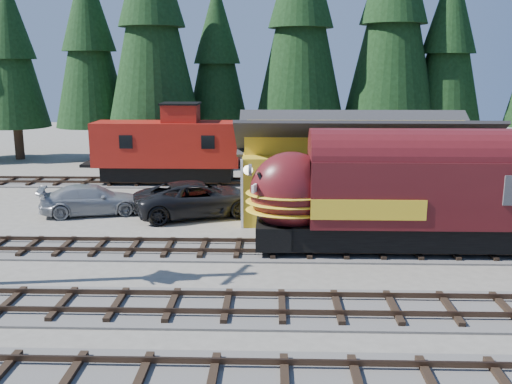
{
  "coord_description": "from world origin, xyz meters",
  "views": [
    {
      "loc": [
        -4.54,
        -19.25,
        7.76
      ],
      "look_at": [
        -5.22,
        4.0,
        2.59
      ],
      "focal_mm": 40.0,
      "sensor_mm": 36.0,
      "label": 1
    }
  ],
  "objects_px": {
    "caboose": "(168,147)",
    "pickup_truck_a": "(198,199)",
    "depot": "(359,159)",
    "locomotive": "(415,199)",
    "pickup_truck_b": "(92,200)"
  },
  "relations": [
    {
      "from": "depot",
      "to": "locomotive",
      "type": "bearing_deg",
      "value": -77.96
    },
    {
      "from": "depot",
      "to": "pickup_truck_b",
      "type": "xyz_separation_m",
      "value": [
        -14.12,
        -0.51,
        -2.18
      ]
    },
    {
      "from": "pickup_truck_a",
      "to": "pickup_truck_b",
      "type": "bearing_deg",
      "value": 68.09
    },
    {
      "from": "locomotive",
      "to": "pickup_truck_b",
      "type": "bearing_deg",
      "value": 158.88
    },
    {
      "from": "pickup_truck_a",
      "to": "pickup_truck_b",
      "type": "height_order",
      "value": "pickup_truck_a"
    },
    {
      "from": "caboose",
      "to": "pickup_truck_b",
      "type": "bearing_deg",
      "value": -108.44
    },
    {
      "from": "caboose",
      "to": "depot",
      "type": "bearing_deg",
      "value": -33.22
    },
    {
      "from": "depot",
      "to": "pickup_truck_b",
      "type": "distance_m",
      "value": 14.3
    },
    {
      "from": "depot",
      "to": "locomotive",
      "type": "xyz_separation_m",
      "value": [
        1.39,
        -6.5,
        -0.62
      ]
    },
    {
      "from": "pickup_truck_a",
      "to": "depot",
      "type": "bearing_deg",
      "value": -105.08
    },
    {
      "from": "depot",
      "to": "caboose",
      "type": "distance_m",
      "value": 13.7
    },
    {
      "from": "pickup_truck_a",
      "to": "locomotive",
      "type": "bearing_deg",
      "value": -140.44
    },
    {
      "from": "depot",
      "to": "locomotive",
      "type": "height_order",
      "value": "depot"
    },
    {
      "from": "caboose",
      "to": "pickup_truck_b",
      "type": "xyz_separation_m",
      "value": [
        -2.67,
        -8.01,
        -1.7
      ]
    },
    {
      "from": "caboose",
      "to": "pickup_truck_a",
      "type": "xyz_separation_m",
      "value": [
        3.02,
        -8.21,
        -1.56
      ]
    }
  ]
}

